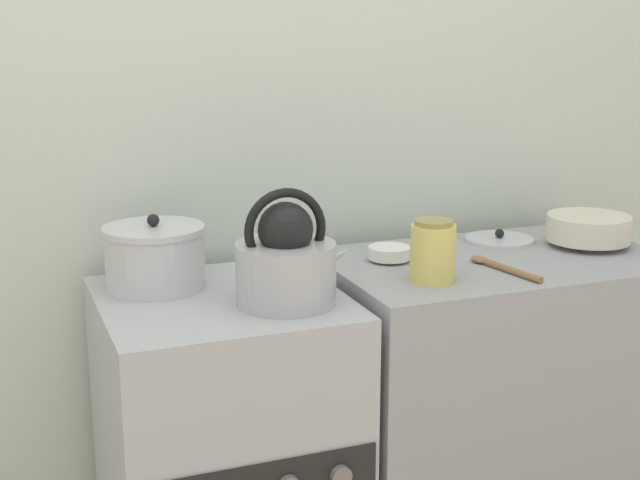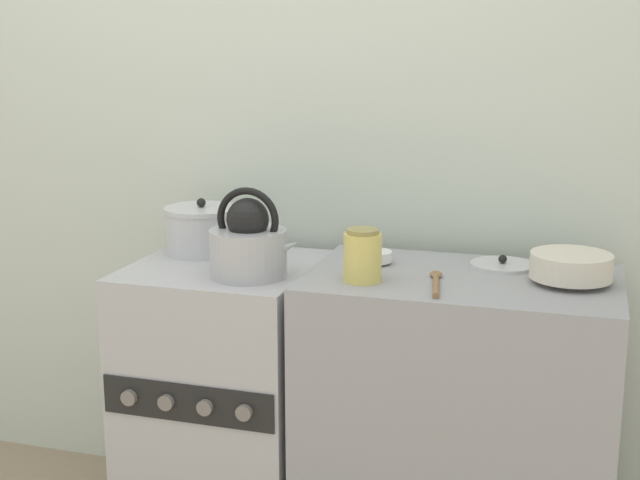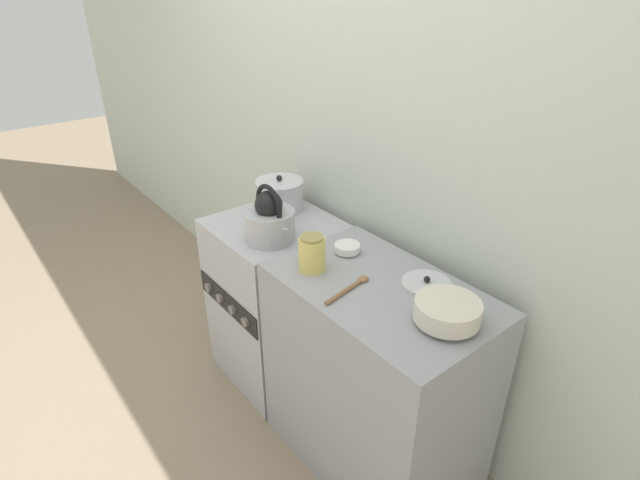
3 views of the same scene
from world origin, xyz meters
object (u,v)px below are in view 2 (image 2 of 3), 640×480
object	(u,v)px
cooking_pot	(202,230)
enamel_bowl	(571,266)
small_ceramic_bowl	(374,256)
stove	(226,400)
kettle	(249,244)
storage_jar	(363,256)
loose_pot_lid	(502,265)

from	to	relation	value
cooking_pot	enamel_bowl	xyz separation A→B (m)	(1.10, -0.11, -0.00)
small_ceramic_bowl	stove	bearing A→B (deg)	-171.87
stove	kettle	bearing A→B (deg)	-38.30
storage_jar	stove	bearing A→B (deg)	164.40
loose_pot_lid	cooking_pot	bearing A→B (deg)	-179.15
small_ceramic_bowl	loose_pot_lid	bearing A→B (deg)	11.16
kettle	small_ceramic_bowl	distance (m)	0.36
small_ceramic_bowl	enamel_bowl	bearing A→B (deg)	-5.60
stove	cooking_pot	bearing A→B (deg)	134.92
cooking_pot	small_ceramic_bowl	size ratio (longest dim) A/B	2.22
enamel_bowl	kettle	bearing A→B (deg)	-173.01
cooking_pot	storage_jar	size ratio (longest dim) A/B	1.63
stove	cooking_pot	xyz separation A→B (m)	(-0.12, 0.12, 0.50)
small_ceramic_bowl	loose_pot_lid	distance (m)	0.36
stove	enamel_bowl	bearing A→B (deg)	0.56
cooking_pot	storage_jar	bearing A→B (deg)	-23.23
kettle	cooking_pot	bearing A→B (deg)	138.17
cooking_pot	kettle	bearing A→B (deg)	-41.83
cooking_pot	enamel_bowl	world-z (taller)	cooking_pot
kettle	cooking_pot	distance (m)	0.32
cooking_pot	storage_jar	xyz separation A→B (m)	(0.57, -0.25, 0.02)
stove	small_ceramic_bowl	bearing A→B (deg)	8.13
small_ceramic_bowl	loose_pot_lid	world-z (taller)	small_ceramic_bowl
storage_jar	small_ceramic_bowl	bearing A→B (deg)	94.54
cooking_pot	enamel_bowl	distance (m)	1.11
stove	enamel_bowl	distance (m)	1.10
cooking_pot	small_ceramic_bowl	world-z (taller)	cooking_pot
kettle	enamel_bowl	world-z (taller)	kettle
kettle	storage_jar	size ratio (longest dim) A/B	1.87
enamel_bowl	storage_jar	xyz separation A→B (m)	(-0.53, -0.14, 0.02)
stove	storage_jar	world-z (taller)	storage_jar
stove	loose_pot_lid	world-z (taller)	loose_pot_lid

